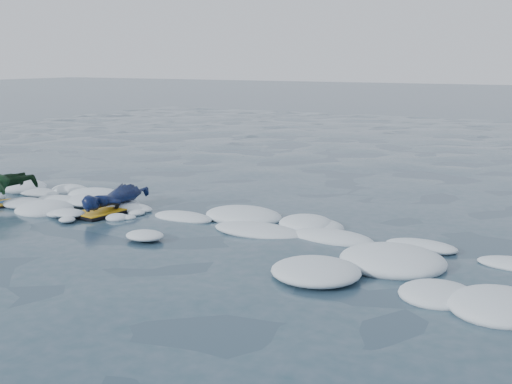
# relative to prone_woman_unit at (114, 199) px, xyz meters

# --- Properties ---
(ground) EXTENTS (120.00, 120.00, 0.00)m
(ground) POSITION_rel_prone_woman_unit_xyz_m (1.38, -1.35, -0.20)
(ground) COLOR #1B2941
(ground) RESTS_ON ground
(foam_band) EXTENTS (12.00, 3.10, 0.30)m
(foam_band) POSITION_rel_prone_woman_unit_xyz_m (1.38, -0.31, -0.20)
(foam_band) COLOR white
(foam_band) RESTS_ON ground
(prone_woman_unit) EXTENTS (0.69, 1.55, 0.39)m
(prone_woman_unit) POSITION_rel_prone_woman_unit_xyz_m (0.00, 0.00, 0.00)
(prone_woman_unit) COLOR black
(prone_woman_unit) RESTS_ON ground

